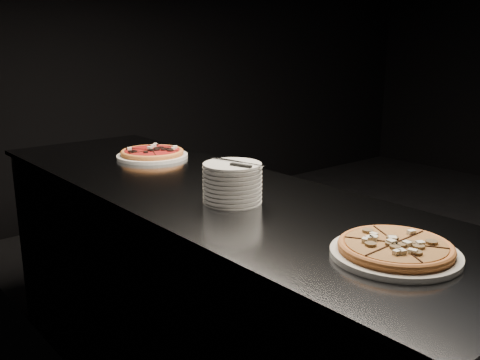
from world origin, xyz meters
TOP-DOWN VIEW (x-y plane):
  - floor at (0.00, 0.00)m, footprint 5.00×5.00m
  - wall_left at (-2.50, 0.00)m, footprint 0.02×5.00m
  - wall_back at (0.00, 2.50)m, footprint 5.00×0.02m
  - counter at (-2.13, 0.00)m, footprint 0.74×2.44m
  - pizza_mushroom at (-2.16, -0.86)m, footprint 0.33×0.33m
  - pizza_tomato at (-2.01, 0.59)m, footprint 0.34×0.34m
  - plate_stack at (-2.17, -0.22)m, footprint 0.20×0.20m
  - cutlery at (-2.17, -0.23)m, footprint 0.06×0.22m
  - ramekin at (-2.10, -0.01)m, footprint 0.08×0.08m

SIDE VIEW (x-z plane):
  - floor at x=0.00m, z-range 0.00..0.00m
  - counter at x=-2.13m, z-range 0.00..0.92m
  - pizza_mushroom at x=-2.16m, z-range 0.92..0.96m
  - pizza_tomato at x=-2.01m, z-range 0.92..0.96m
  - ramekin at x=-2.10m, z-range 0.92..0.99m
  - plate_stack at x=-2.17m, z-range 0.92..1.06m
  - cutlery at x=-2.17m, z-range 1.05..1.06m
  - wall_left at x=-2.50m, z-range 0.00..2.80m
  - wall_back at x=0.00m, z-range 0.00..2.80m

